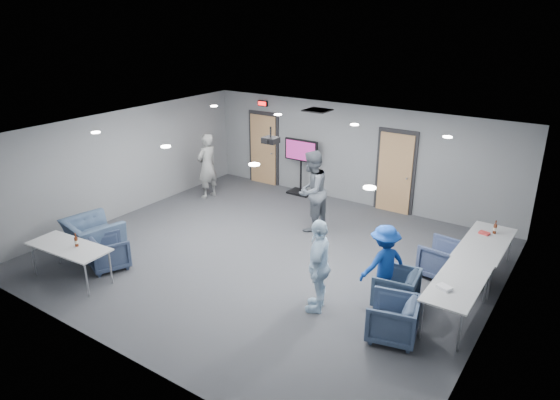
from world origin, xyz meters
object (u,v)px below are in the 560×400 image
Objects in this scene: chair_right_c at (392,319)px; table_right_b at (458,284)px; person_d at (384,263)px; table_front_left at (69,248)px; chair_right_b at (396,288)px; table_right_a at (485,243)px; person_c at (319,265)px; chair_front_b at (93,237)px; person_b at (311,191)px; tv_stand at (301,163)px; chair_right_a at (443,259)px; person_a at (207,166)px; chair_front_a at (109,253)px; bottle_right at (495,229)px; bottle_front at (76,242)px; projector at (271,140)px.

table_right_b is (0.69, 1.09, 0.33)m from chair_right_c.
table_front_left is at bearing -31.60° from person_d.
person_d is at bearing -110.57° from chair_right_b.
person_c is at bearing 144.01° from table_right_a.
chair_front_b is at bearing 117.28° from table_right_a.
person_d is (2.71, -1.99, -0.25)m from person_b.
person_c is 1.07× the size of tv_stand.
chair_right_b is 0.64× the size of chair_front_b.
chair_right_a is 5.53m from tv_stand.
table_right_b is (7.57, -2.21, -0.23)m from person_a.
bottle_right reaches higher than chair_front_a.
person_d is 5.53m from chair_front_a.
person_a is 7.65m from chair_right_c.
chair_front_b is at bearing -42.37° from person_d.
person_d reaches higher than bottle_front.
chair_front_b reaches higher than chair_front_a.
bottle_front reaches higher than chair_right_c.
table_front_left is at bearing -99.21° from tv_stand.
bottle_front is (-6.48, -2.75, 0.14)m from table_right_b.
projector is at bearing 80.17° from table_right_b.
person_c is (1.90, -2.92, -0.12)m from person_b.
person_d reaches higher than chair_right_a.
chair_right_a is at bearing 87.80° from person_a.
person_a is 6.80× the size of bottle_front.
person_c is at bearing -38.31° from projector.
person_a is 4.10m from chair_front_b.
tv_stand is at bearing -102.19° from person_d.
bottle_right is at bearing -137.87° from chair_front_b.
table_right_b is at bearing -180.00° from table_right_a.
person_b is at bearing 89.87° from person_a.
projector is at bearing 58.86° from bottle_front.
bottle_front reaches higher than chair_right_a.
chair_right_b is at bearing -112.78° from bottle_right.
person_b reaches higher than person_c.
person_a is 6.51× the size of bottle_right.
person_a is at bearing -78.92° from person_d.
person_a reaches higher than table_right_b.
person_d is at bearing -151.43° from chair_front_b.
person_b is at bearing -52.52° from tv_stand.
table_right_a is 8.15m from table_front_left.
person_c is at bearing -122.40° from bottle_right.
chair_right_b is at bearing -41.83° from tv_stand.
bottle_right is at bearing 154.59° from chair_right_c.
chair_right_c is at bearing -102.01° from bottle_right.
person_d is at bearing -17.49° from chair_right_a.
person_d is (6.27, -2.28, -0.19)m from person_a.
chair_front_b is (-3.26, -3.76, -0.60)m from person_b.
tv_stand is 3.69m from projector.
person_d reaches higher than chair_front_a.
bottle_front reaches higher than chair_front_a.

